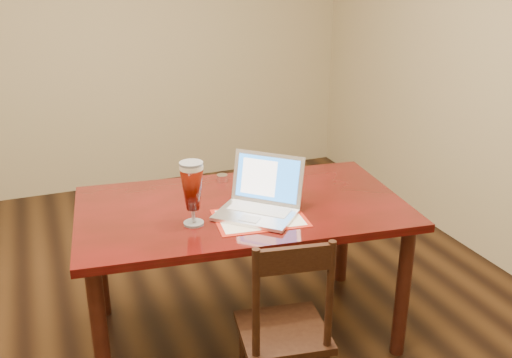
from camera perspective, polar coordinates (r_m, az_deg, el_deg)
name	(u,v)px	position (r m, az deg, el deg)	size (l,w,h in m)	color
ground	(167,357)	(3.08, -8.86, -17.19)	(5.00, 5.00, 0.00)	black
dining_table	(241,220)	(2.87, -1.49, -4.08)	(1.71, 1.09, 1.06)	#500A0A
dining_chair	(285,330)	(2.53, 2.92, -14.89)	(0.43, 0.41, 0.88)	black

